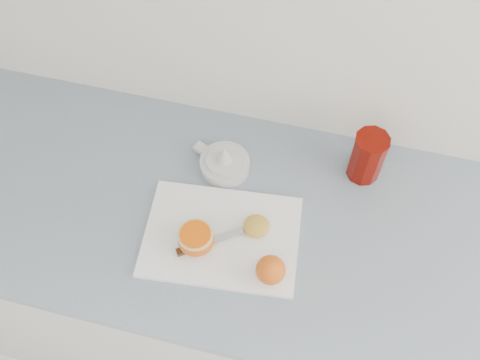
% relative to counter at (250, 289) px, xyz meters
% --- Properties ---
extents(counter, '(2.51, 0.64, 0.89)m').
position_rel_counter_xyz_m(counter, '(0.00, 0.00, 0.00)').
color(counter, silver).
rests_on(counter, ground).
extents(cutting_board, '(0.38, 0.29, 0.01)m').
position_rel_counter_xyz_m(cutting_board, '(-0.06, -0.07, 0.45)').
color(cutting_board, white).
rests_on(cutting_board, counter).
extents(whole_orange, '(0.06, 0.06, 0.06)m').
position_rel_counter_xyz_m(whole_orange, '(0.07, -0.14, 0.49)').
color(whole_orange, red).
rests_on(whole_orange, cutting_board).
extents(half_orange, '(0.08, 0.08, 0.05)m').
position_rel_counter_xyz_m(half_orange, '(-0.11, -0.10, 0.48)').
color(half_orange, red).
rests_on(half_orange, cutting_board).
extents(squeezed_shell, '(0.06, 0.06, 0.03)m').
position_rel_counter_xyz_m(squeezed_shell, '(0.02, -0.03, 0.47)').
color(squeezed_shell, gold).
rests_on(squeezed_shell, cutting_board).
extents(paring_knife, '(0.17, 0.13, 0.01)m').
position_rel_counter_xyz_m(paring_knife, '(-0.09, -0.10, 0.46)').
color(paring_knife, '#4C311B').
rests_on(paring_knife, cutting_board).
extents(citrus_juicer, '(0.15, 0.12, 0.08)m').
position_rel_counter_xyz_m(citrus_juicer, '(-0.10, 0.12, 0.47)').
color(citrus_juicer, white).
rests_on(citrus_juicer, counter).
extents(red_tumbler, '(0.08, 0.08, 0.14)m').
position_rel_counter_xyz_m(red_tumbler, '(0.23, 0.19, 0.51)').
color(red_tumbler, '#680700').
rests_on(red_tumbler, counter).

